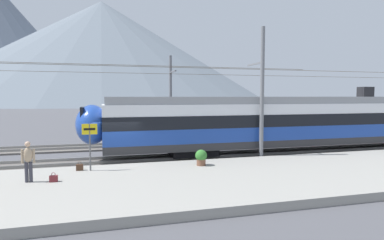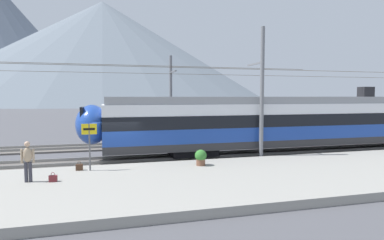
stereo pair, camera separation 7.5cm
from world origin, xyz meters
name	(u,v)px [view 2 (the right image)]	position (x,y,z in m)	size (l,w,h in m)	color
ground_plane	(116,167)	(0.00, 0.00, 0.00)	(400.00, 400.00, 0.00)	#4C4C51
platform_slab	(120,187)	(0.00, -4.77, 0.17)	(120.00, 7.58, 0.35)	gray
track_near	(116,162)	(0.00, 1.06, 0.07)	(120.00, 3.00, 0.28)	#5B5651
track_far	(114,147)	(0.00, 6.84, 0.07)	(120.00, 3.00, 0.28)	#5B5651
train_near_platform	(307,121)	(12.71, 1.06, 2.23)	(29.52, 2.98, 4.27)	#2D2D30
catenary_mast_mid	(261,92)	(8.39, -0.61, 4.13)	(46.89, 2.11, 7.91)	slate
catenary_mast_far_side	(171,96)	(4.82, 8.63, 3.87)	(46.89, 2.25, 7.30)	slate
platform_sign	(89,136)	(-1.28, -2.16, 1.99)	(0.70, 0.08, 2.23)	#59595B
passenger_walking	(28,159)	(-3.64, -3.63, 1.29)	(0.53, 0.22, 1.69)	#383842
handbag_beside_passenger	(53,178)	(-2.66, -3.84, 0.48)	(0.32, 0.18, 0.39)	maroon
handbag_near_sign	(79,167)	(-1.78, -1.97, 0.50)	(0.32, 0.18, 0.43)	#472D1E
potted_plant_platform_edge	(201,157)	(4.13, -2.43, 0.80)	(0.60, 0.60, 0.81)	brown
mountain_central_peak	(103,53)	(-1.74, 191.07, 31.17)	(204.58, 204.58, 62.33)	slate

